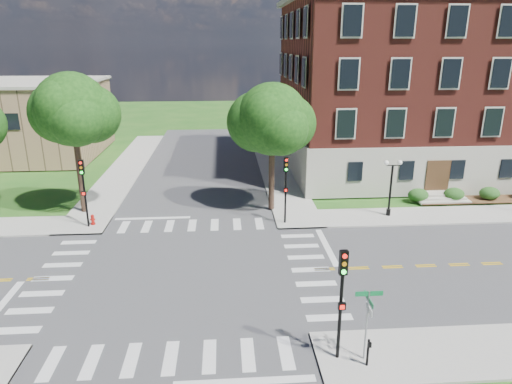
{
  "coord_description": "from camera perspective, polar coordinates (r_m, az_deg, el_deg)",
  "views": [
    {
      "loc": [
        2.41,
        -23.15,
        12.41
      ],
      "look_at": [
        4.39,
        4.81,
        3.2
      ],
      "focal_mm": 32.0,
      "sensor_mm": 36.0,
      "label": 1
    }
  ],
  "objects": [
    {
      "name": "push_button_post",
      "position": [
        19.6,
        13.84,
        -18.76
      ],
      "size": [
        0.14,
        0.21,
        1.2
      ],
      "color": "black",
      "rests_on": "ground"
    },
    {
      "name": "fire_hydrant",
      "position": [
        34.33,
        -19.73,
        -3.29
      ],
      "size": [
        0.35,
        0.35,
        0.75
      ],
      "color": "#A7110C",
      "rests_on": "ground"
    },
    {
      "name": "main_building",
      "position": [
        50.2,
        21.95,
        12.27
      ],
      "size": [
        30.6,
        22.4,
        16.5
      ],
      "color": "#B2AC9D",
      "rests_on": "ground"
    },
    {
      "name": "traffic_signal_ne",
      "position": [
        31.82,
        3.74,
        1.3
      ],
      "size": [
        0.37,
        0.43,
        4.8
      ],
      "color": "black",
      "rests_on": "ground"
    },
    {
      "name": "secondary_building",
      "position": [
        59.05,
        -28.74,
        8.07
      ],
      "size": [
        20.4,
        15.4,
        8.3
      ],
      "color": "#967352",
      "rests_on": "ground"
    },
    {
      "name": "crosswalk_east",
      "position": [
        26.7,
        6.85,
        -9.65
      ],
      "size": [
        2.2,
        10.2,
        0.02
      ],
      "primitive_type": null,
      "color": "silver",
      "rests_on": "ground"
    },
    {
      "name": "tree_c",
      "position": [
        35.55,
        -22.0,
        9.5
      ],
      "size": [
        5.3,
        5.3,
        10.4
      ],
      "color": "black",
      "rests_on": "ground"
    },
    {
      "name": "tree_d",
      "position": [
        33.78,
        2.04,
        9.04
      ],
      "size": [
        5.33,
        5.33,
        9.62
      ],
      "color": "black",
      "rests_on": "ground"
    },
    {
      "name": "sidewalk_ne",
      "position": [
        42.48,
        13.9,
        0.74
      ],
      "size": [
        34.0,
        34.0,
        0.12
      ],
      "color": "#9E9B93",
      "rests_on": "ground"
    },
    {
      "name": "street_sign_pole",
      "position": [
        19.1,
        13.8,
        -14.33
      ],
      "size": [
        1.1,
        1.1,
        3.1
      ],
      "color": "gray",
      "rests_on": "ground"
    },
    {
      "name": "road_ew",
      "position": [
        26.37,
        -8.96,
        -10.11
      ],
      "size": [
        90.0,
        12.0,
        0.01
      ],
      "primitive_type": "cube",
      "color": "#3D3D3F",
      "rests_on": "ground"
    },
    {
      "name": "traffic_signal_nw",
      "position": [
        33.21,
        -20.75,
        0.86
      ],
      "size": [
        0.32,
        0.35,
        4.8
      ],
      "color": "black",
      "rests_on": "ground"
    },
    {
      "name": "road_ns",
      "position": [
        26.37,
        -8.96,
        -10.11
      ],
      "size": [
        12.0,
        90.0,
        0.01
      ],
      "primitive_type": "cube",
      "color": "#3D3D3F",
      "rests_on": "ground"
    },
    {
      "name": "ground",
      "position": [
        26.37,
        -8.96,
        -10.12
      ],
      "size": [
        160.0,
        160.0,
        0.0
      ],
      "primitive_type": "plane",
      "color": "#1E5518",
      "rests_on": "ground"
    },
    {
      "name": "sidewalk_nw",
      "position": [
        44.19,
        -27.59,
        -0.17
      ],
      "size": [
        34.0,
        34.0,
        0.12
      ],
      "color": "#9E9B93",
      "rests_on": "ground"
    },
    {
      "name": "twin_lamp_west",
      "position": [
        34.78,
        16.52,
        0.9
      ],
      "size": [
        1.36,
        0.36,
        4.23
      ],
      "color": "black",
      "rests_on": "ground"
    },
    {
      "name": "traffic_signal_se",
      "position": [
        18.48,
        10.66,
        -12.1
      ],
      "size": [
        0.34,
        0.37,
        4.8
      ],
      "color": "black",
      "rests_on": "ground"
    },
    {
      "name": "stop_bar_east",
      "position": [
        29.64,
        8.84,
        -6.79
      ],
      "size": [
        0.4,
        5.5,
        0.0
      ],
      "primitive_type": "cube",
      "color": "silver",
      "rests_on": "ground"
    }
  ]
}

